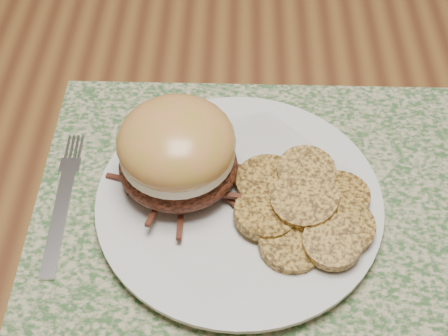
{
  "coord_description": "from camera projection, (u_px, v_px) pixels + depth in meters",
  "views": [
    {
      "loc": [
        -0.27,
        -0.43,
        1.25
      ],
      "look_at": [
        -0.28,
        -0.05,
        0.79
      ],
      "focal_mm": 50.0,
      "sensor_mm": 36.0,
      "label": 1
    }
  ],
  "objects": [
    {
      "name": "roasted_potatoes",
      "position": [
        305.0,
        207.0,
        0.58
      ],
      "size": [
        0.14,
        0.15,
        0.03
      ],
      "color": "#AC8132",
      "rests_on": "dinner_plate"
    },
    {
      "name": "fork",
      "position": [
        63.0,
        200.0,
        0.61
      ],
      "size": [
        0.02,
        0.18,
        0.0
      ],
      "rotation": [
        0.0,
        0.0,
        0.02
      ],
      "color": "silver",
      "rests_on": "placemat"
    },
    {
      "name": "pork_sandwich",
      "position": [
        177.0,
        152.0,
        0.58
      ],
      "size": [
        0.12,
        0.11,
        0.09
      ],
      "rotation": [
        0.0,
        0.0,
        0.04
      ],
      "color": "black",
      "rests_on": "dinner_plate"
    },
    {
      "name": "dinner_plate",
      "position": [
        239.0,
        202.0,
        0.6
      ],
      "size": [
        0.26,
        0.26,
        0.02
      ],
      "primitive_type": "cylinder",
      "color": "silver",
      "rests_on": "placemat"
    },
    {
      "name": "placemat",
      "position": [
        263.0,
        200.0,
        0.62
      ],
      "size": [
        0.45,
        0.33,
        0.0
      ],
      "primitive_type": "cube",
      "color": "#33562C",
      "rests_on": "dining_table"
    }
  ]
}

